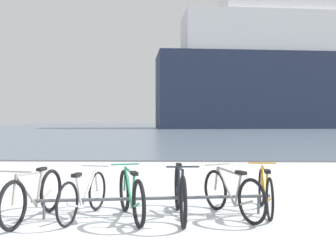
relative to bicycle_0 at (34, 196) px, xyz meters
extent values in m
cube|color=slate|center=(1.24, 62.96, -0.40)|extent=(80.00, 110.00, 0.08)
cube|color=#47474C|center=(1.24, 7.96, -0.38)|extent=(80.00, 0.50, 0.05)
cylinder|color=#4C5156|center=(1.77, 0.28, -0.08)|extent=(3.65, 0.53, 0.05)
cylinder|color=#4C5156|center=(0.13, 0.06, -0.22)|extent=(0.04, 0.04, 0.28)
cylinder|color=#4C5156|center=(3.41, 0.49, -0.22)|extent=(0.04, 0.04, 0.28)
torus|color=black|center=(-0.08, -0.53, -0.02)|extent=(0.16, 0.69, 0.68)
torus|color=black|center=(0.08, 0.54, -0.02)|extent=(0.16, 0.69, 0.68)
cylinder|color=gray|center=(-0.03, -0.18, 0.10)|extent=(0.12, 0.57, 0.57)
cylinder|color=gray|center=(0.02, 0.16, 0.08)|extent=(0.07, 0.20, 0.51)
cylinder|color=gray|center=(-0.02, -0.10, 0.35)|extent=(0.14, 0.70, 0.08)
cylinder|color=gray|center=(0.05, 0.31, -0.09)|extent=(0.11, 0.47, 0.19)
cylinder|color=gray|center=(-0.08, -0.49, 0.18)|extent=(0.05, 0.12, 0.40)
cube|color=black|center=(0.04, 0.24, 0.37)|extent=(0.11, 0.21, 0.05)
cylinder|color=gray|center=(-0.07, -0.45, 0.43)|extent=(0.46, 0.09, 0.02)
torus|color=black|center=(0.81, 0.67, -0.04)|extent=(0.17, 0.63, 0.63)
torus|color=black|center=(0.60, -0.32, -0.04)|extent=(0.17, 0.63, 0.63)
cylinder|color=silver|center=(0.74, 0.34, 0.07)|extent=(0.15, 0.53, 0.54)
cylinder|color=silver|center=(0.67, 0.02, 0.05)|extent=(0.07, 0.19, 0.48)
cylinder|color=silver|center=(0.72, 0.27, 0.31)|extent=(0.17, 0.65, 0.08)
cylinder|color=silver|center=(0.64, -0.11, -0.11)|extent=(0.13, 0.44, 0.18)
cylinder|color=silver|center=(0.80, 0.63, 0.14)|extent=(0.06, 0.12, 0.38)
cube|color=black|center=(0.66, -0.05, 0.32)|extent=(0.12, 0.21, 0.05)
cylinder|color=silver|center=(0.79, 0.59, 0.38)|extent=(0.46, 0.12, 0.02)
torus|color=black|center=(1.26, 0.61, -0.02)|extent=(0.27, 0.66, 0.67)
torus|color=black|center=(1.60, -0.36, -0.02)|extent=(0.27, 0.66, 0.67)
cylinder|color=#2D8C60|center=(1.37, 0.30, 0.09)|extent=(0.21, 0.52, 0.56)
cylinder|color=#2D8C60|center=(1.48, -0.02, 0.07)|extent=(0.10, 0.19, 0.50)
cylinder|color=#2D8C60|center=(1.40, 0.22, 0.34)|extent=(0.25, 0.65, 0.08)
cylinder|color=#2D8C60|center=(1.53, -0.15, -0.10)|extent=(0.18, 0.44, 0.19)
cylinder|color=#2D8C60|center=(1.28, 0.57, 0.17)|extent=(0.07, 0.12, 0.39)
cube|color=black|center=(1.51, -0.09, 0.36)|extent=(0.14, 0.22, 0.05)
cylinder|color=#2D8C60|center=(1.29, 0.54, 0.41)|extent=(0.44, 0.17, 0.02)
torus|color=black|center=(2.21, -0.36, 0.00)|extent=(0.11, 0.73, 0.73)
torus|color=black|center=(2.13, 0.72, 0.00)|extent=(0.11, 0.73, 0.73)
cylinder|color=#1E2328|center=(2.18, -0.01, 0.13)|extent=(0.08, 0.57, 0.61)
cylinder|color=#1E2328|center=(2.16, 0.34, 0.11)|extent=(0.05, 0.20, 0.55)
cylinder|color=#1E2328|center=(2.18, 0.07, 0.40)|extent=(0.09, 0.71, 0.09)
cylinder|color=#1E2328|center=(2.14, 0.49, -0.08)|extent=(0.07, 0.47, 0.20)
cylinder|color=#1E2328|center=(2.21, -0.32, 0.22)|extent=(0.04, 0.12, 0.43)
cube|color=black|center=(2.15, 0.42, 0.42)|extent=(0.09, 0.21, 0.05)
cylinder|color=#1E2328|center=(2.20, -0.28, 0.48)|extent=(0.46, 0.06, 0.02)
torus|color=black|center=(2.75, 0.73, -0.03)|extent=(0.34, 0.61, 0.66)
torus|color=black|center=(3.19, -0.14, -0.03)|extent=(0.34, 0.61, 0.66)
cylinder|color=gray|center=(2.89, 0.45, 0.09)|extent=(0.26, 0.48, 0.55)
cylinder|color=gray|center=(3.04, 0.17, 0.06)|extent=(0.11, 0.18, 0.49)
cylinder|color=gray|center=(2.93, 0.38, 0.33)|extent=(0.32, 0.59, 0.08)
cylinder|color=gray|center=(3.10, 0.05, -0.10)|extent=(0.22, 0.40, 0.18)
cylinder|color=gray|center=(2.77, 0.70, 0.16)|extent=(0.08, 0.11, 0.39)
cube|color=black|center=(3.07, 0.10, 0.35)|extent=(0.16, 0.21, 0.05)
cylinder|color=gray|center=(2.78, 0.67, 0.40)|extent=(0.42, 0.23, 0.02)
torus|color=black|center=(3.57, 1.03, -0.04)|extent=(0.10, 0.65, 0.64)
torus|color=black|center=(3.49, 0.06, -0.04)|extent=(0.10, 0.65, 0.64)
cylinder|color=gold|center=(3.54, 0.71, 0.08)|extent=(0.08, 0.51, 0.55)
cylinder|color=gold|center=(3.52, 0.40, 0.06)|extent=(0.05, 0.18, 0.49)
cylinder|color=gold|center=(3.54, 0.64, 0.32)|extent=(0.09, 0.63, 0.08)
cylinder|color=gold|center=(3.50, 0.27, -0.11)|extent=(0.07, 0.42, 0.18)
cylinder|color=gold|center=(3.57, 0.99, 0.15)|extent=(0.05, 0.11, 0.39)
cube|color=black|center=(3.51, 0.33, 0.34)|extent=(0.10, 0.21, 0.05)
cylinder|color=gold|center=(3.57, 0.95, 0.39)|extent=(0.46, 0.06, 0.02)
cube|color=#232D47|center=(19.20, 56.32, 5.38)|extent=(41.79, 14.97, 11.47)
cube|color=white|center=(18.19, 56.20, 14.27)|extent=(31.46, 12.23, 6.31)
cube|color=white|center=(18.19, 56.20, 19.03)|extent=(19.11, 9.26, 3.21)
camera|label=1|loc=(2.14, -5.62, 1.15)|focal=41.22mm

